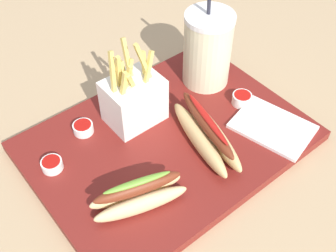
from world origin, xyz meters
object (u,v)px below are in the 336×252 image
(hot_dog_1, at_px, (138,195))
(ketchup_cup_2, at_px, (52,164))
(soda_cup, at_px, (207,49))
(ketchup_cup_1, at_px, (83,128))
(hot_dog_2, at_px, (206,133))
(ketchup_cup_3, at_px, (242,99))
(fries_basket, at_px, (134,99))
(napkin_stack, at_px, (273,127))

(hot_dog_1, relative_size, ketchup_cup_2, 4.44)
(ketchup_cup_2, bearing_deg, soda_cup, -178.72)
(ketchup_cup_1, height_order, ketchup_cup_2, same)
(hot_dog_2, xyz_separation_m, ketchup_cup_2, (0.24, -0.12, -0.02))
(soda_cup, bearing_deg, hot_dog_2, 47.77)
(soda_cup, bearing_deg, ketchup_cup_3, 94.06)
(fries_basket, height_order, ketchup_cup_2, fries_basket)
(ketchup_cup_2, height_order, napkin_stack, ketchup_cup_2)
(hot_dog_2, bearing_deg, ketchup_cup_3, -165.56)
(soda_cup, height_order, ketchup_cup_1, soda_cup)
(hot_dog_2, bearing_deg, soda_cup, -132.23)
(hot_dog_1, distance_m, ketchup_cup_2, 0.17)
(ketchup_cup_1, bearing_deg, soda_cup, 173.47)
(fries_basket, distance_m, napkin_stack, 0.26)
(hot_dog_1, distance_m, napkin_stack, 0.29)
(ketchup_cup_1, distance_m, napkin_stack, 0.35)
(fries_basket, relative_size, ketchup_cup_1, 4.51)
(fries_basket, xyz_separation_m, ketchup_cup_3, (-0.19, 0.10, -0.04))
(hot_dog_2, distance_m, ketchup_cup_1, 0.22)
(soda_cup, height_order, napkin_stack, soda_cup)
(ketchup_cup_1, xyz_separation_m, ketchup_cup_3, (-0.28, 0.13, 0.00))
(hot_dog_2, bearing_deg, hot_dog_1, 9.35)
(napkin_stack, bearing_deg, fries_basket, -44.72)
(fries_basket, height_order, ketchup_cup_3, fries_basket)
(ketchup_cup_2, bearing_deg, napkin_stack, 154.35)
(fries_basket, xyz_separation_m, hot_dog_2, (-0.06, 0.13, -0.02))
(hot_dog_2, distance_m, ketchup_cup_3, 0.13)
(ketchup_cup_2, xyz_separation_m, napkin_stack, (-0.36, 0.17, -0.01))
(hot_dog_2, xyz_separation_m, ketchup_cup_3, (-0.12, -0.03, -0.01))
(hot_dog_1, distance_m, ketchup_cup_1, 0.19)
(soda_cup, xyz_separation_m, ketchup_cup_1, (0.27, -0.03, -0.07))
(hot_dog_2, bearing_deg, ketchup_cup_1, -46.06)
(fries_basket, bearing_deg, napkin_stack, 135.28)
(hot_dog_2, relative_size, ketchup_cup_3, 5.16)
(ketchup_cup_1, bearing_deg, hot_dog_1, 86.24)
(hot_dog_2, distance_m, ketchup_cup_2, 0.27)
(hot_dog_2, height_order, napkin_stack, hot_dog_2)
(soda_cup, xyz_separation_m, hot_dog_1, (0.29, 0.16, -0.05))
(hot_dog_1, distance_m, ketchup_cup_3, 0.30)
(napkin_stack, bearing_deg, ketchup_cup_3, -92.54)
(hot_dog_2, height_order, ketchup_cup_2, hot_dog_2)
(ketchup_cup_1, xyz_separation_m, ketchup_cup_2, (0.08, 0.04, -0.00))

